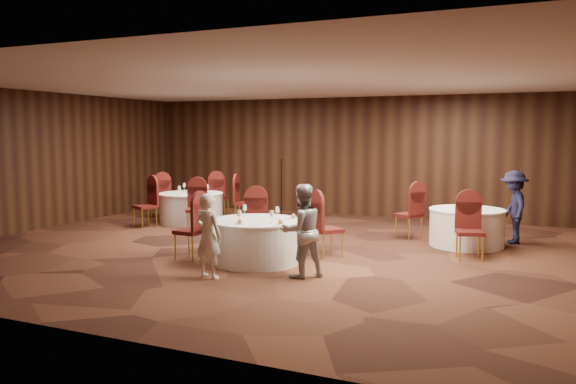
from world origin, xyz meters
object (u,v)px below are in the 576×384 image
at_px(table_right, 467,227).
at_px(woman_b, 302,231).
at_px(table_main, 256,241).
at_px(woman_a, 208,236).
at_px(mic_stand, 281,200).
at_px(man_c, 514,207).
at_px(table_left, 191,207).

relative_size(table_right, woman_b, 1.01).
bearing_deg(woman_b, table_main, -77.68).
relative_size(table_main, woman_b, 1.09).
bearing_deg(woman_a, mic_stand, -65.87).
bearing_deg(table_right, man_c, 38.88).
xyz_separation_m(table_left, woman_a, (3.28, -4.52, 0.28)).
bearing_deg(table_left, mic_stand, 49.48).
height_order(mic_stand, man_c, mic_stand).
relative_size(table_left, woman_a, 1.21).
bearing_deg(table_left, man_c, 2.51).
height_order(table_right, mic_stand, mic_stand).
xyz_separation_m(mic_stand, man_c, (5.87, -1.58, 0.30)).
xyz_separation_m(woman_b, man_c, (2.92, 4.22, 0.01)).
height_order(table_left, man_c, man_c).
distance_m(table_main, mic_stand, 5.49).
bearing_deg(man_c, table_left, -102.66).
height_order(table_right, woman_a, woman_a).
xyz_separation_m(table_main, woman_a, (-0.19, -1.25, 0.28)).
height_order(table_main, table_right, same).
bearing_deg(table_left, table_right, -2.93).
distance_m(table_left, man_c, 7.52).
height_order(mic_stand, woman_b, mic_stand).
distance_m(table_main, woman_b, 1.32).
distance_m(table_main, woman_a, 1.30).
distance_m(table_right, mic_stand, 5.52).
distance_m(table_left, woman_b, 6.02).
bearing_deg(table_right, woman_a, -129.03).
bearing_deg(woman_b, mic_stand, -111.18).
height_order(table_main, woman_b, woman_b).
distance_m(table_left, woman_a, 5.59).
height_order(table_main, man_c, man_c).
xyz_separation_m(mic_stand, woman_b, (2.95, -5.79, 0.28)).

